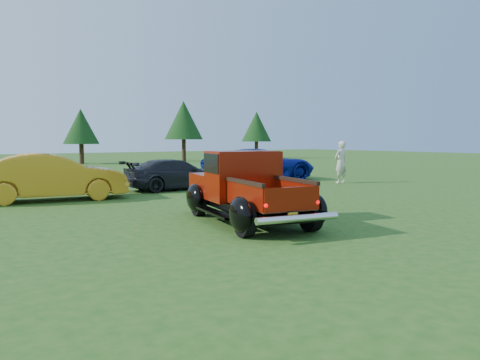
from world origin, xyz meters
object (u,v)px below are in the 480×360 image
(show_car_yellow, at_px, (52,177))
(show_car_grey, at_px, (176,174))
(pickup_truck, at_px, (243,188))
(tree_mid_right, at_px, (81,127))
(tree_far_east, at_px, (256,127))
(tree_east, at_px, (184,120))
(show_car_blue, at_px, (260,164))
(spectator, at_px, (341,162))

(show_car_yellow, distance_m, show_car_grey, 4.82)
(pickup_truck, bearing_deg, show_car_yellow, 125.00)
(tree_mid_right, height_order, show_car_yellow, tree_mid_right)
(show_car_yellow, bearing_deg, tree_far_east, -39.33)
(tree_mid_right, relative_size, tree_far_east, 0.92)
(show_car_yellow, height_order, show_car_grey, show_car_yellow)
(tree_far_east, bearing_deg, tree_mid_right, -178.41)
(tree_mid_right, xyz_separation_m, show_car_grey, (-2.82, -21.61, -2.38))
(tree_far_east, xyz_separation_m, pickup_truck, (-22.76, -29.32, -2.45))
(tree_east, bearing_deg, show_car_yellow, -127.32)
(pickup_truck, height_order, show_car_blue, pickup_truck)
(show_car_grey, relative_size, show_car_blue, 0.75)
(tree_far_east, distance_m, spectator, 27.55)
(show_car_blue, bearing_deg, spectator, -138.67)
(tree_mid_right, bearing_deg, show_car_blue, -83.11)
(show_car_grey, relative_size, spectator, 2.18)
(tree_mid_right, relative_size, spectator, 2.33)
(show_car_blue, relative_size, spectator, 2.90)
(pickup_truck, relative_size, show_car_grey, 1.17)
(show_car_yellow, bearing_deg, tree_mid_right, -9.81)
(tree_east, distance_m, tree_far_east, 9.06)
(tree_mid_right, distance_m, spectator, 23.95)
(show_car_yellow, relative_size, spectator, 2.44)
(tree_east, height_order, tree_far_east, tree_east)
(show_car_blue, bearing_deg, show_car_yellow, 110.17)
(spectator, bearing_deg, show_car_grey, -16.19)
(tree_mid_right, height_order, show_car_grey, tree_mid_right)
(show_car_grey, bearing_deg, tree_east, -27.77)
(show_car_grey, xyz_separation_m, show_car_blue, (5.26, 1.43, 0.16))
(tree_east, bearing_deg, tree_far_east, 6.34)
(show_car_grey, height_order, show_car_blue, show_car_blue)
(show_car_blue, bearing_deg, pickup_truck, 148.65)
(tree_mid_right, distance_m, tree_far_east, 18.01)
(show_car_yellow, relative_size, show_car_blue, 0.84)
(show_car_grey, bearing_deg, show_car_blue, -73.30)
(tree_east, bearing_deg, pickup_truck, -115.91)
(show_car_blue, bearing_deg, tree_far_east, -28.52)
(tree_far_east, bearing_deg, show_car_yellow, -138.34)
(tree_mid_right, xyz_separation_m, show_car_yellow, (-7.59, -22.26, -2.21))
(show_car_grey, height_order, spectator, spectator)
(tree_mid_right, relative_size, show_car_yellow, 0.96)
(tree_east, height_order, show_car_blue, tree_east)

